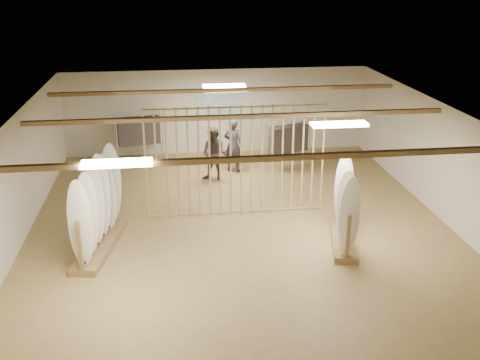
{
  "coord_description": "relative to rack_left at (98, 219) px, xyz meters",
  "views": [
    {
      "loc": [
        -1.58,
        -12.19,
        5.81
      ],
      "look_at": [
        0.0,
        0.0,
        1.2
      ],
      "focal_mm": 42.0,
      "sensor_mm": 36.0,
      "label": 1
    }
  ],
  "objects": [
    {
      "name": "shopper_b",
      "position": [
        2.9,
        3.96,
        0.2
      ],
      "size": [
        1.07,
        0.98,
        1.81
      ],
      "primitive_type": "imported",
      "rotation": [
        0.0,
        0.0,
        -0.42
      ],
      "color": "#322B27",
      "rests_on": "floor"
    },
    {
      "name": "ceiling_slats",
      "position": [
        3.22,
        0.72,
        2.01
      ],
      "size": [
        9.5,
        6.12,
        0.1
      ],
      "primitive_type": "cube",
      "color": "olive",
      "rests_on": "ground"
    },
    {
      "name": "wall_back",
      "position": [
        3.22,
        6.72,
        0.69
      ],
      "size": [
        12.0,
        0.0,
        12.0
      ],
      "primitive_type": "plane",
      "rotation": [
        1.57,
        0.0,
        0.0
      ],
      "color": "beige",
      "rests_on": "ground"
    },
    {
      "name": "rack_left",
      "position": [
        0.0,
        0.0,
        0.0
      ],
      "size": [
        1.06,
        2.61,
        2.06
      ],
      "rotation": [
        0.0,
        0.0,
        -0.2
      ],
      "color": "olive",
      "rests_on": "floor"
    },
    {
      "name": "ceiling",
      "position": [
        3.22,
        0.72,
        2.09
      ],
      "size": [
        12.0,
        12.0,
        0.0
      ],
      "primitive_type": "plane",
      "rotation": [
        3.14,
        0.0,
        0.0
      ],
      "color": "gray",
      "rests_on": "ground"
    },
    {
      "name": "bamboo_partition",
      "position": [
        3.22,
        1.52,
        0.69
      ],
      "size": [
        4.45,
        0.05,
        2.78
      ],
      "color": "tan",
      "rests_on": "ground"
    },
    {
      "name": "light_panels",
      "position": [
        3.22,
        0.72,
        2.03
      ],
      "size": [
        1.2,
        0.35,
        0.06
      ],
      "primitive_type": "cube",
      "color": "white",
      "rests_on": "ground"
    },
    {
      "name": "floor",
      "position": [
        3.22,
        0.72,
        -0.71
      ],
      "size": [
        12.0,
        12.0,
        0.0
      ],
      "primitive_type": "plane",
      "color": "#997E4A",
      "rests_on": "ground"
    },
    {
      "name": "shopper_a",
      "position": [
        3.53,
        4.7,
        0.24
      ],
      "size": [
        0.83,
        0.76,
        1.89
      ],
      "primitive_type": "imported",
      "rotation": [
        0.0,
        0.0,
        2.59
      ],
      "color": "#2B2931",
      "rests_on": "floor"
    },
    {
      "name": "clothing_rack_b",
      "position": [
        5.23,
        4.75,
        0.25
      ],
      "size": [
        1.3,
        0.8,
        1.46
      ],
      "rotation": [
        0.0,
        0.0,
        0.4
      ],
      "color": "silver",
      "rests_on": "floor"
    },
    {
      "name": "rack_right",
      "position": [
        5.43,
        -0.47,
        -0.06
      ],
      "size": [
        0.96,
        2.04,
        1.88
      ],
      "rotation": [
        0.0,
        0.0,
        -0.24
      ],
      "color": "olive",
      "rests_on": "floor"
    },
    {
      "name": "clothing_rack_a",
      "position": [
        0.65,
        6.12,
        0.29
      ],
      "size": [
        1.41,
        0.58,
        1.53
      ],
      "rotation": [
        0.0,
        0.0,
        0.18
      ],
      "color": "silver",
      "rests_on": "floor"
    },
    {
      "name": "wall_right",
      "position": [
        8.22,
        0.72,
        0.69
      ],
      "size": [
        0.0,
        12.0,
        12.0
      ],
      "primitive_type": "plane",
      "rotation": [
        1.57,
        0.0,
        -1.57
      ],
      "color": "beige",
      "rests_on": "ground"
    },
    {
      "name": "poster",
      "position": [
        3.22,
        6.7,
        0.89
      ],
      "size": [
        1.4,
        0.03,
        0.9
      ],
      "primitive_type": "cube",
      "color": "#3886C4",
      "rests_on": "ground"
    },
    {
      "name": "wall_front",
      "position": [
        3.22,
        -5.28,
        0.69
      ],
      "size": [
        12.0,
        0.0,
        12.0
      ],
      "primitive_type": "plane",
      "rotation": [
        -1.57,
        0.0,
        0.0
      ],
      "color": "beige",
      "rests_on": "ground"
    },
    {
      "name": "wall_left",
      "position": [
        -1.78,
        0.72,
        0.69
      ],
      "size": [
        0.0,
        12.0,
        12.0
      ],
      "primitive_type": "plane",
      "rotation": [
        1.57,
        0.0,
        1.57
      ],
      "color": "beige",
      "rests_on": "ground"
    }
  ]
}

